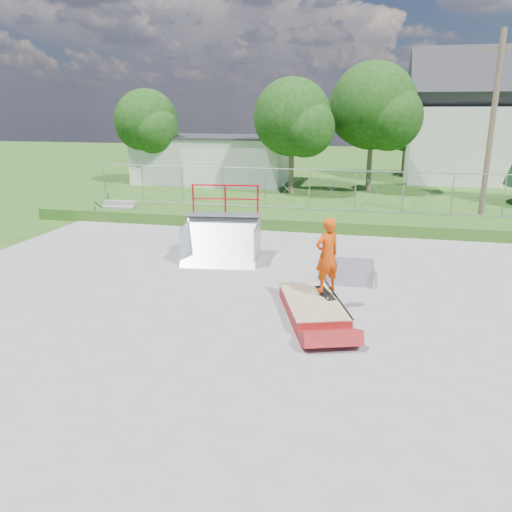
{
  "coord_description": "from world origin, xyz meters",
  "views": [
    {
      "loc": [
        2.59,
        -11.52,
        4.77
      ],
      "look_at": [
        -0.21,
        0.73,
        1.1
      ],
      "focal_mm": 35.0,
      "sensor_mm": 36.0,
      "label": 1
    }
  ],
  "objects_px": {
    "grind_box": "(312,307)",
    "flat_bank_ramp": "(349,273)",
    "quarter_pipe": "(221,226)",
    "skater": "(327,258)"
  },
  "relations": [
    {
      "from": "grind_box",
      "to": "skater",
      "type": "height_order",
      "value": "skater"
    },
    {
      "from": "grind_box",
      "to": "flat_bank_ramp",
      "type": "bearing_deg",
      "value": 56.42
    },
    {
      "from": "skater",
      "to": "flat_bank_ramp",
      "type": "bearing_deg",
      "value": -142.7
    },
    {
      "from": "grind_box",
      "to": "quarter_pipe",
      "type": "relative_size",
      "value": 1.2
    },
    {
      "from": "quarter_pipe",
      "to": "flat_bank_ramp",
      "type": "bearing_deg",
      "value": -20.31
    },
    {
      "from": "grind_box",
      "to": "flat_bank_ramp",
      "type": "relative_size",
      "value": 1.88
    },
    {
      "from": "flat_bank_ramp",
      "to": "skater",
      "type": "height_order",
      "value": "skater"
    },
    {
      "from": "quarter_pipe",
      "to": "flat_bank_ramp",
      "type": "xyz_separation_m",
      "value": [
        4.17,
        -0.98,
        -0.97
      ]
    },
    {
      "from": "quarter_pipe",
      "to": "skater",
      "type": "distance_m",
      "value": 5.03
    },
    {
      "from": "quarter_pipe",
      "to": "grind_box",
      "type": "bearing_deg",
      "value": -54.88
    }
  ]
}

